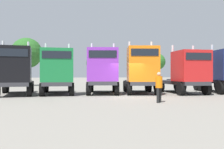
{
  "coord_description": "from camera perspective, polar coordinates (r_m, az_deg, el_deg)",
  "views": [
    {
      "loc": [
        -3.73,
        -17.47,
        1.67
      ],
      "look_at": [
        -0.76,
        3.16,
        1.64
      ],
      "focal_mm": 38.55,
      "sensor_mm": 36.0,
      "label": 1
    }
  ],
  "objects": [
    {
      "name": "ground",
      "position": [
        17.95,
        3.85,
        -5.25
      ],
      "size": [
        200.0,
        200.0,
        0.0
      ],
      "primitive_type": "plane",
      "color": "gray"
    },
    {
      "name": "semi_truck_black",
      "position": [
        20.1,
        -22.01,
        0.8
      ],
      "size": [
        3.41,
        6.64,
        4.31
      ],
      "rotation": [
        0.0,
        0.0,
        -1.43
      ],
      "color": "#333338",
      "rests_on": "ground"
    },
    {
      "name": "semi_truck_green",
      "position": [
        19.86,
        -12.82,
        0.68
      ],
      "size": [
        2.88,
        6.3,
        4.22
      ],
      "rotation": [
        0.0,
        0.0,
        -1.52
      ],
      "color": "#333338",
      "rests_on": "ground"
    },
    {
      "name": "semi_truck_purple",
      "position": [
        19.84,
        -2.2,
        0.9
      ],
      "size": [
        3.14,
        6.03,
        4.31
      ],
      "rotation": [
        0.0,
        0.0,
        -1.68
      ],
      "color": "#333338",
      "rests_on": "ground"
    },
    {
      "name": "semi_truck_orange",
      "position": [
        20.17,
        7.01,
        0.97
      ],
      "size": [
        3.28,
        6.37,
        4.46
      ],
      "rotation": [
        0.0,
        0.0,
        -1.7
      ],
      "color": "#333338",
      "rests_on": "ground"
    },
    {
      "name": "semi_truck_red",
      "position": [
        21.04,
        17.23,
        0.55
      ],
      "size": [
        2.8,
        6.53,
        4.14
      ],
      "rotation": [
        0.0,
        0.0,
        -1.53
      ],
      "color": "#333338",
      "rests_on": "ground"
    },
    {
      "name": "visitor_in_hivis",
      "position": [
        14.31,
        11.08,
        -2.44
      ],
      "size": [
        0.57,
        0.57,
        1.79
      ],
      "rotation": [
        0.0,
        0.0,
        2.37
      ],
      "color": "black",
      "rests_on": "ground"
    },
    {
      "name": "oak_far_left",
      "position": [
        36.12,
        -19.57,
        4.79
      ],
      "size": [
        4.31,
        4.31,
        6.8
      ],
      "color": "#4C3823",
      "rests_on": "ground"
    },
    {
      "name": "oak_far_centre",
      "position": [
        39.78,
        -4.1,
        2.76
      ],
      "size": [
        2.85,
        2.85,
        4.97
      ],
      "color": "#4C3823",
      "rests_on": "ground"
    },
    {
      "name": "oak_far_right",
      "position": [
        43.0,
        10.69,
        2.96
      ],
      "size": [
        2.86,
        2.86,
        5.29
      ],
      "color": "#4C3823",
      "rests_on": "ground"
    }
  ]
}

